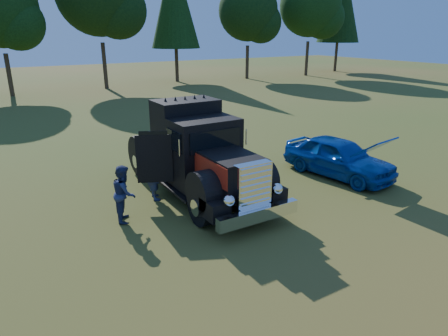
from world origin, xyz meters
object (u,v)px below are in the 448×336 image
hotrod_coupe (339,157)px  spectator_far (124,193)px  diamond_t_truck (198,156)px  spectator_near (154,169)px

hotrod_coupe → spectator_far: bearing=176.3°
diamond_t_truck → hotrod_coupe: 5.38m
spectator_near → spectator_far: spectator_near is taller
diamond_t_truck → hotrod_coupe: size_ratio=1.61×
spectator_near → spectator_far: bearing=137.4°
spectator_far → hotrod_coupe: bearing=-73.1°
diamond_t_truck → hotrod_coupe: diamond_t_truck is taller
diamond_t_truck → hotrod_coupe: bearing=-12.9°
hotrod_coupe → spectator_near: 6.82m
diamond_t_truck → spectator_far: size_ratio=4.37×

